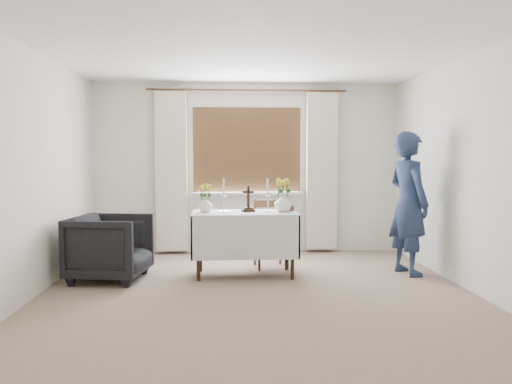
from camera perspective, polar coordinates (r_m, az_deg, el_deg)
ground at (r=5.09m, az=0.28°, el=-12.09°), size 5.00×5.00×0.00m
altar_table at (r=5.98m, az=-1.30°, el=-5.93°), size 1.24×0.64×0.76m
wooden_chair at (r=6.40m, az=1.64°, el=-4.80°), size 0.44×0.44×0.86m
armchair at (r=6.00m, az=-16.32°, el=-6.08°), size 0.94×0.92×0.76m
person at (r=6.26m, az=17.02°, el=-1.24°), size 0.57×0.72×1.72m
radiator at (r=7.39m, az=-1.01°, el=-4.65°), size 1.10×0.10×0.60m
wooden_cross at (r=5.94m, az=-0.89°, el=-0.74°), size 0.17×0.14×0.32m
candlestick_left at (r=5.90m, az=-3.71°, el=-0.39°), size 0.14×0.14×0.40m
candlestick_right at (r=5.94m, az=1.34°, el=-0.36°), size 0.12×0.12×0.40m
flower_vase_left at (r=5.93m, az=-5.80°, el=-1.45°), size 0.23×0.23×0.18m
flower_vase_right at (r=5.95m, az=3.09°, el=-1.22°), size 0.21×0.21×0.22m
wicker_basket at (r=6.12m, az=3.54°, el=-1.79°), size 0.21×0.21×0.07m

